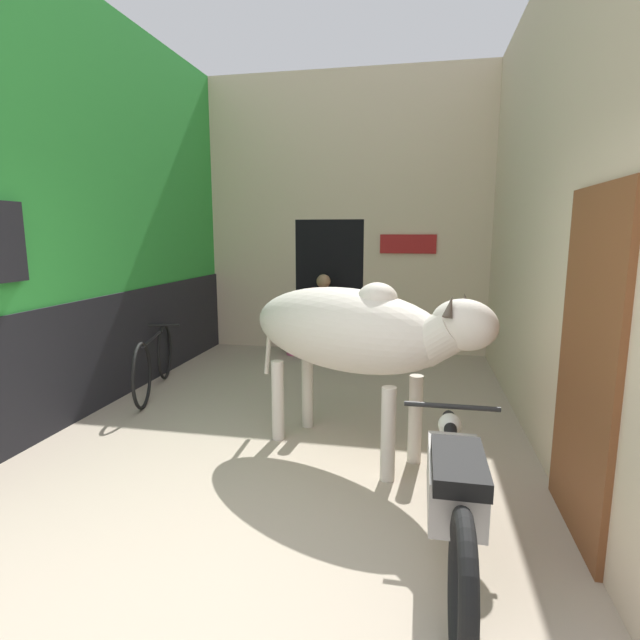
{
  "coord_description": "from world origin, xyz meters",
  "views": [
    {
      "loc": [
        1.13,
        -2.12,
        1.83
      ],
      "look_at": [
        0.21,
        2.48,
        1.01
      ],
      "focal_mm": 28.0,
      "sensor_mm": 36.0,
      "label": 1
    }
  ],
  "objects_px": {
    "motorcycle_near": "(454,494)",
    "bicycle": "(154,361)",
    "plastic_stool": "(294,339)",
    "cow": "(352,331)",
    "shopkeeper_seated": "(323,313)"
  },
  "relations": [
    {
      "from": "motorcycle_near",
      "to": "bicycle",
      "type": "relative_size",
      "value": 1.09
    },
    {
      "from": "cow",
      "to": "shopkeeper_seated",
      "type": "xyz_separation_m",
      "value": [
        -0.87,
        3.25,
        -0.39
      ]
    },
    {
      "from": "cow",
      "to": "plastic_stool",
      "type": "xyz_separation_m",
      "value": [
        -1.31,
        3.25,
        -0.8
      ]
    },
    {
      "from": "bicycle",
      "to": "shopkeeper_seated",
      "type": "height_order",
      "value": "shopkeeper_seated"
    },
    {
      "from": "motorcycle_near",
      "to": "plastic_stool",
      "type": "height_order",
      "value": "motorcycle_near"
    },
    {
      "from": "motorcycle_near",
      "to": "plastic_stool",
      "type": "relative_size",
      "value": 4.08
    },
    {
      "from": "plastic_stool",
      "to": "motorcycle_near",
      "type": "bearing_deg",
      "value": -65.89
    },
    {
      "from": "motorcycle_near",
      "to": "plastic_stool",
      "type": "bearing_deg",
      "value": 114.11
    },
    {
      "from": "motorcycle_near",
      "to": "shopkeeper_seated",
      "type": "relative_size",
      "value": 1.54
    },
    {
      "from": "bicycle",
      "to": "plastic_stool",
      "type": "bearing_deg",
      "value": 61.17
    },
    {
      "from": "cow",
      "to": "bicycle",
      "type": "xyz_separation_m",
      "value": [
        -2.45,
        1.18,
        -0.68
      ]
    },
    {
      "from": "cow",
      "to": "bicycle",
      "type": "bearing_deg",
      "value": 154.37
    },
    {
      "from": "shopkeeper_seated",
      "to": "motorcycle_near",
      "type": "bearing_deg",
      "value": -70.65
    },
    {
      "from": "cow",
      "to": "shopkeeper_seated",
      "type": "height_order",
      "value": "cow"
    },
    {
      "from": "cow",
      "to": "shopkeeper_seated",
      "type": "bearing_deg",
      "value": 104.99
    }
  ]
}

